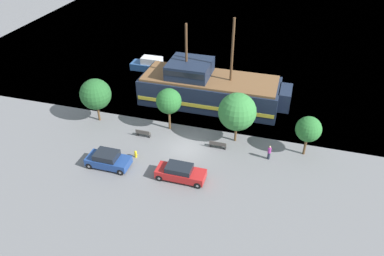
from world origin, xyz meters
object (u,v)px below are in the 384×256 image
moored_boat_dockside (155,66)px  bench_promenade_west (218,145)px  bench_promenade_east (143,133)px  pedestrian_walking_near (269,152)px  pirate_ship (209,88)px  parked_car_curb_front (180,173)px  parked_car_curb_mid (108,160)px  fire_hydrant (136,154)px

moored_boat_dockside → bench_promenade_west: (12.70, -15.54, -0.27)m
bench_promenade_east → pedestrian_walking_near: (13.22, -0.11, 0.34)m
moored_boat_dockside → bench_promenade_east: 16.41m
moored_boat_dockside → pirate_ship: bearing=-35.4°
parked_car_curb_front → bench_promenade_west: bearing=68.0°
parked_car_curb_front → bench_promenade_east: 7.88m
bench_promenade_east → pedestrian_walking_near: pedestrian_walking_near is taller
bench_promenade_east → bench_promenade_west: size_ratio=0.89×
pirate_ship → parked_car_curb_mid: pirate_ship is taller
parked_car_curb_mid → bench_promenade_west: 10.92m
fire_hydrant → bench_promenade_east: bearing=100.5°
bench_promenade_east → pedestrian_walking_near: bearing=-0.5°
parked_car_curb_mid → fire_hydrant: size_ratio=5.38×
parked_car_curb_front → parked_car_curb_mid: parked_car_curb_mid is taller
fire_hydrant → bench_promenade_west: (7.40, 3.68, 0.03)m
parked_car_curb_mid → bench_promenade_west: parked_car_curb_mid is taller
pirate_ship → parked_car_curb_mid: size_ratio=4.30×
bench_promenade_east → bench_promenade_west: (8.05, 0.20, 0.01)m
moored_boat_dockside → parked_car_curb_front: (10.48, -21.02, 0.02)m
moored_boat_dockside → bench_promenade_east: size_ratio=4.59×
parked_car_curb_front → fire_hydrant: 5.50m
fire_hydrant → bench_promenade_east: size_ratio=0.49×
parked_car_curb_front → moored_boat_dockside: bearing=116.5°
parked_car_curb_mid → bench_promenade_east: 5.62m
bench_promenade_west → pedestrian_walking_near: size_ratio=1.13×
bench_promenade_east → moored_boat_dockside: bearing=106.5°
moored_boat_dockside → parked_car_curb_front: moored_boat_dockside is taller
parked_car_curb_mid → fire_hydrant: (1.94, 1.98, -0.35)m
pirate_ship → moored_boat_dockside: pirate_ship is taller
moored_boat_dockside → bench_promenade_west: bearing=-50.7°
bench_promenade_east → pedestrian_walking_near: 13.22m
bench_promenade_east → pirate_ship: bearing=61.3°
pirate_ship → pedestrian_walking_near: (8.32, -9.06, -1.20)m
pirate_ship → bench_promenade_west: 9.42m
parked_car_curb_front → bench_promenade_east: (-5.83, 5.29, -0.30)m
fire_hydrant → parked_car_curb_mid: bearing=-134.4°
moored_boat_dockside → bench_promenade_west: 20.07m
parked_car_curb_mid → parked_car_curb_front: bearing=1.3°
parked_car_curb_front → pedestrian_walking_near: (7.39, 5.17, 0.03)m
moored_boat_dockside → fire_hydrant: moored_boat_dockside is taller
fire_hydrant → bench_promenade_east: bench_promenade_east is taller
moored_boat_dockside → parked_car_curb_mid: (3.36, -21.19, 0.05)m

